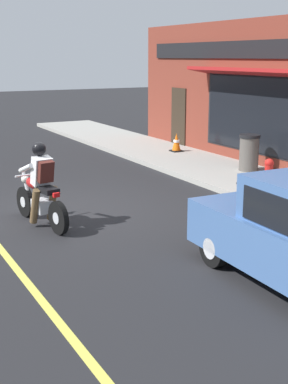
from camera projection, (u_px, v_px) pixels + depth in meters
name	position (u px, v px, depth m)	size (l,w,h in m)	color
ground_plane	(68.00, 211.00, 11.23)	(80.00, 80.00, 0.00)	black
sidewalk_curb	(190.00, 162.00, 16.07)	(2.60, 22.00, 0.14)	#9E9B93
storefront_building	(235.00, 92.00, 16.20)	(1.25, 10.03, 4.20)	maroon
motorcycle_with_rider	(41.00, 191.00, 10.15)	(0.66, 2.01, 1.62)	black
fire_hydrant	(268.00, 179.00, 11.64)	(0.36, 0.24, 0.88)	red
trash_bin	(249.00, 152.00, 14.46)	(0.56, 0.56, 0.98)	#514C47
traffic_cone	(176.00, 143.00, 17.43)	(0.36, 0.36, 0.60)	black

